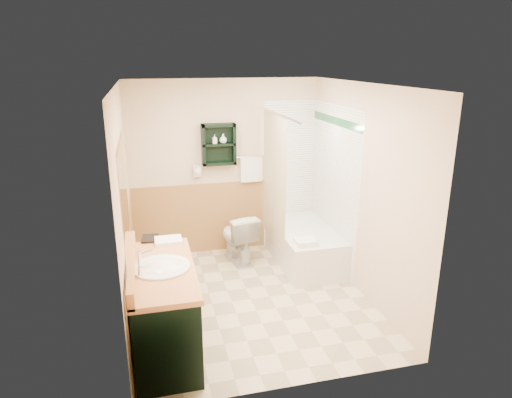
# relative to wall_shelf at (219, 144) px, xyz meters

# --- Properties ---
(floor) EXTENTS (3.00, 3.00, 0.00)m
(floor) POSITION_rel_wall_shelf_xyz_m (0.10, -1.41, -1.55)
(floor) COLOR beige
(floor) RESTS_ON ground
(back_wall) EXTENTS (2.60, 0.04, 2.40)m
(back_wall) POSITION_rel_wall_shelf_xyz_m (0.10, 0.11, -0.35)
(back_wall) COLOR #F6E0C0
(back_wall) RESTS_ON ground
(left_wall) EXTENTS (0.04, 3.00, 2.40)m
(left_wall) POSITION_rel_wall_shelf_xyz_m (-1.22, -1.41, -0.35)
(left_wall) COLOR #F6E0C0
(left_wall) RESTS_ON ground
(right_wall) EXTENTS (0.04, 3.00, 2.40)m
(right_wall) POSITION_rel_wall_shelf_xyz_m (1.42, -1.41, -0.35)
(right_wall) COLOR #F6E0C0
(right_wall) RESTS_ON ground
(ceiling) EXTENTS (2.60, 3.00, 0.04)m
(ceiling) POSITION_rel_wall_shelf_xyz_m (0.10, -1.41, 0.87)
(ceiling) COLOR white
(ceiling) RESTS_ON back_wall
(wainscot_left) EXTENTS (2.98, 2.98, 1.00)m
(wainscot_left) POSITION_rel_wall_shelf_xyz_m (-1.19, -1.41, -1.05)
(wainscot_left) COLOR #AE7546
(wainscot_left) RESTS_ON left_wall
(wainscot_back) EXTENTS (2.58, 2.58, 1.00)m
(wainscot_back) POSITION_rel_wall_shelf_xyz_m (0.10, 0.08, -1.05)
(wainscot_back) COLOR #AE7546
(wainscot_back) RESTS_ON back_wall
(mirror_frame) EXTENTS (1.30, 1.30, 1.00)m
(mirror_frame) POSITION_rel_wall_shelf_xyz_m (-1.17, -1.96, -0.05)
(mirror_frame) COLOR brown
(mirror_frame) RESTS_ON left_wall
(mirror_glass) EXTENTS (1.20, 1.20, 0.90)m
(mirror_glass) POSITION_rel_wall_shelf_xyz_m (-1.17, -1.96, -0.05)
(mirror_glass) COLOR white
(mirror_glass) RESTS_ON left_wall
(tile_right) EXTENTS (1.50, 1.50, 2.10)m
(tile_right) POSITION_rel_wall_shelf_xyz_m (1.38, -0.66, -0.50)
(tile_right) COLOR white
(tile_right) RESTS_ON right_wall
(tile_back) EXTENTS (0.95, 0.95, 2.10)m
(tile_back) POSITION_rel_wall_shelf_xyz_m (1.13, 0.07, -0.50)
(tile_back) COLOR white
(tile_back) RESTS_ON back_wall
(tile_accent) EXTENTS (1.50, 1.50, 0.10)m
(tile_accent) POSITION_rel_wall_shelf_xyz_m (1.37, -0.66, 0.35)
(tile_accent) COLOR #154B27
(tile_accent) RESTS_ON right_wall
(wall_shelf) EXTENTS (0.45, 0.15, 0.55)m
(wall_shelf) POSITION_rel_wall_shelf_xyz_m (0.00, 0.00, 0.00)
(wall_shelf) COLOR black
(wall_shelf) RESTS_ON back_wall
(hair_dryer) EXTENTS (0.10, 0.24, 0.18)m
(hair_dryer) POSITION_rel_wall_shelf_xyz_m (-0.30, 0.02, -0.35)
(hair_dryer) COLOR silver
(hair_dryer) RESTS_ON back_wall
(towel_bar) EXTENTS (0.40, 0.06, 0.40)m
(towel_bar) POSITION_rel_wall_shelf_xyz_m (0.45, 0.04, -0.20)
(towel_bar) COLOR white
(towel_bar) RESTS_ON back_wall
(curtain_rod) EXTENTS (0.03, 1.60, 0.03)m
(curtain_rod) POSITION_rel_wall_shelf_xyz_m (0.63, -0.66, 0.45)
(curtain_rod) COLOR silver
(curtain_rod) RESTS_ON back_wall
(shower_curtain) EXTENTS (1.05, 1.05, 1.70)m
(shower_curtain) POSITION_rel_wall_shelf_xyz_m (0.63, -0.48, -0.40)
(shower_curtain) COLOR beige
(shower_curtain) RESTS_ON curtain_rod
(vanity) EXTENTS (0.59, 1.34, 0.85)m
(vanity) POSITION_rel_wall_shelf_xyz_m (-0.89, -2.12, -1.13)
(vanity) COLOR black
(vanity) RESTS_ON ground
(bathtub) EXTENTS (0.73, 1.50, 0.49)m
(bathtub) POSITION_rel_wall_shelf_xyz_m (1.03, -0.56, -1.31)
(bathtub) COLOR silver
(bathtub) RESTS_ON ground
(toilet) EXTENTS (0.51, 0.75, 0.67)m
(toilet) POSITION_rel_wall_shelf_xyz_m (0.17, -0.35, -1.21)
(toilet) COLOR silver
(toilet) RESTS_ON ground
(counter_towel) EXTENTS (0.27, 0.21, 0.04)m
(counter_towel) POSITION_rel_wall_shelf_xyz_m (-0.80, -1.54, -0.68)
(counter_towel) COLOR white
(counter_towel) RESTS_ON vanity
(vanity_book) EXTENTS (0.17, 0.04, 0.23)m
(vanity_book) POSITION_rel_wall_shelf_xyz_m (-1.06, -1.40, -0.59)
(vanity_book) COLOR black
(vanity_book) RESTS_ON vanity
(tub_towel) EXTENTS (0.25, 0.21, 0.07)m
(tub_towel) POSITION_rel_wall_shelf_xyz_m (0.85, -1.13, -1.03)
(tub_towel) COLOR white
(tub_towel) RESTS_ON bathtub
(soap_bottle_a) EXTENTS (0.07, 0.12, 0.05)m
(soap_bottle_a) POSITION_rel_wall_shelf_xyz_m (-0.06, -0.01, 0.04)
(soap_bottle_a) COLOR silver
(soap_bottle_a) RESTS_ON wall_shelf
(soap_bottle_b) EXTENTS (0.14, 0.15, 0.10)m
(soap_bottle_b) POSITION_rel_wall_shelf_xyz_m (0.06, -0.01, 0.06)
(soap_bottle_b) COLOR silver
(soap_bottle_b) RESTS_ON wall_shelf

